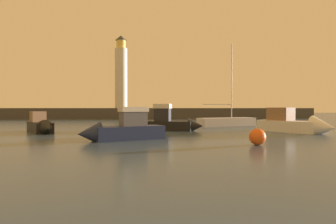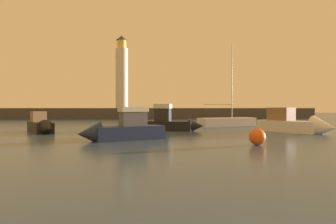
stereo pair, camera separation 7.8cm
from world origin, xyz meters
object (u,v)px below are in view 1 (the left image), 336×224
at_px(sailboat_moored, 227,122).
at_px(motorboat_3, 172,123).
at_px(lighthouse, 121,74).
at_px(motorboat_1, 41,126).
at_px(motorboat_2, 120,130).
at_px(motorboat_0, 297,124).
at_px(mooring_buoy, 257,137).

bearing_deg(sailboat_moored, motorboat_3, -138.04).
distance_m(lighthouse, motorboat_1, 38.57).
xyz_separation_m(motorboat_3, sailboat_moored, (7.90, 7.11, -0.22)).
relative_size(motorboat_2, motorboat_3, 0.96).
height_order(lighthouse, motorboat_0, lighthouse).
bearing_deg(lighthouse, motorboat_1, -96.78).
height_order(motorboat_3, mooring_buoy, motorboat_3).
xyz_separation_m(motorboat_1, motorboat_3, (12.86, 1.62, 0.14)).
bearing_deg(mooring_buoy, motorboat_1, 148.55).
xyz_separation_m(motorboat_0, motorboat_2, (-16.60, -5.33, -0.02)).
bearing_deg(mooring_buoy, motorboat_0, 49.57).
bearing_deg(motorboat_0, motorboat_1, 176.20).
xyz_separation_m(motorboat_0, sailboat_moored, (-4.02, 10.37, -0.20)).
xyz_separation_m(motorboat_2, motorboat_3, (4.68, 8.59, 0.05)).
bearing_deg(sailboat_moored, mooring_buoy, -100.44).
xyz_separation_m(motorboat_1, mooring_buoy, (17.21, -10.53, -0.15)).
distance_m(motorboat_0, sailboat_moored, 11.12).
xyz_separation_m(lighthouse, mooring_buoy, (12.80, -47.64, -9.69)).
bearing_deg(motorboat_3, sailboat_moored, 41.96).
height_order(lighthouse, sailboat_moored, lighthouse).
bearing_deg(mooring_buoy, lighthouse, 105.04).
bearing_deg(lighthouse, sailboat_moored, -60.07).
relative_size(lighthouse, motorboat_1, 2.90).
bearing_deg(motorboat_2, motorboat_3, 61.42).
xyz_separation_m(lighthouse, motorboat_2, (3.77, -44.09, -9.46)).
distance_m(motorboat_2, sailboat_moored, 20.11).
bearing_deg(lighthouse, mooring_buoy, -74.96).
bearing_deg(motorboat_3, mooring_buoy, -70.28).
relative_size(motorboat_0, mooring_buoy, 7.01).
relative_size(lighthouse, sailboat_moored, 1.51).
height_order(lighthouse, motorboat_1, lighthouse).
height_order(lighthouse, motorboat_2, lighthouse).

